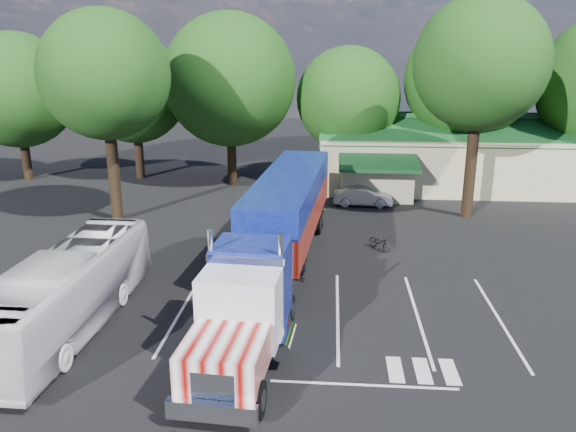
# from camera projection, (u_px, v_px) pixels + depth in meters

# --- Properties ---
(ground) EXTENTS (120.00, 120.00, 0.00)m
(ground) POSITION_uv_depth(u_px,v_px,m) (274.00, 258.00, 28.73)
(ground) COLOR black
(ground) RESTS_ON ground
(event_hall) EXTENTS (24.20, 14.12, 5.55)m
(event_hall) POSITION_uv_depth(u_px,v_px,m) (471.00, 156.00, 44.07)
(event_hall) COLOR #BAB08A
(event_hall) RESTS_ON ground
(tree_row_a) EXTENTS (9.00, 9.00, 11.68)m
(tree_row_a) POSITION_uv_depth(u_px,v_px,m) (17.00, 90.00, 44.10)
(tree_row_a) COLOR black
(tree_row_a) RESTS_ON ground
(tree_row_b) EXTENTS (8.40, 8.40, 11.35)m
(tree_row_b) POSITION_uv_depth(u_px,v_px,m) (134.00, 90.00, 44.67)
(tree_row_b) COLOR black
(tree_row_b) RESTS_ON ground
(tree_row_c) EXTENTS (10.00, 10.00, 13.05)m
(tree_row_c) POSITION_uv_depth(u_px,v_px,m) (230.00, 80.00, 42.27)
(tree_row_c) COLOR black
(tree_row_c) RESTS_ON ground
(tree_row_d) EXTENTS (8.00, 8.00, 10.60)m
(tree_row_d) POSITION_uv_depth(u_px,v_px,m) (348.00, 99.00, 43.25)
(tree_row_d) COLOR black
(tree_row_d) RESTS_ON ground
(tree_row_e) EXTENTS (9.60, 9.60, 12.90)m
(tree_row_e) POSITION_uv_depth(u_px,v_px,m) (468.00, 79.00, 42.62)
(tree_row_e) COLOR black
(tree_row_e) RESTS_ON ground
(tree_near_left) EXTENTS (7.60, 7.60, 12.65)m
(tree_near_left) POSITION_uv_depth(u_px,v_px,m) (105.00, 75.00, 32.73)
(tree_near_left) COLOR black
(tree_near_left) RESTS_ON ground
(tree_near_right) EXTENTS (8.00, 8.00, 13.50)m
(tree_near_right) POSITION_uv_depth(u_px,v_px,m) (480.00, 64.00, 33.27)
(tree_near_right) COLOR black
(tree_near_right) RESTS_ON ground
(semi_truck) EXTENTS (4.43, 21.55, 4.48)m
(semi_truck) POSITION_uv_depth(u_px,v_px,m) (281.00, 224.00, 25.99)
(semi_truck) COLOR black
(semi_truck) RESTS_ON ground
(woman) EXTENTS (0.49, 0.67, 1.68)m
(woman) POSITION_uv_depth(u_px,v_px,m) (303.00, 263.00, 25.79)
(woman) COLOR black
(woman) RESTS_ON ground
(bicycle) EXTENTS (1.42, 1.60, 0.84)m
(bicycle) POSITION_uv_depth(u_px,v_px,m) (380.00, 242.00, 29.93)
(bicycle) COLOR black
(bicycle) RESTS_ON ground
(tour_bus) EXTENTS (2.79, 11.05, 3.06)m
(tour_bus) POSITION_uv_depth(u_px,v_px,m) (68.00, 291.00, 21.18)
(tour_bus) COLOR silver
(tour_bus) RESTS_ON ground
(silver_sedan) EXTENTS (4.01, 1.48, 1.31)m
(silver_sedan) POSITION_uv_depth(u_px,v_px,m) (363.00, 196.00, 38.19)
(silver_sedan) COLOR #B0B2B8
(silver_sedan) RESTS_ON ground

